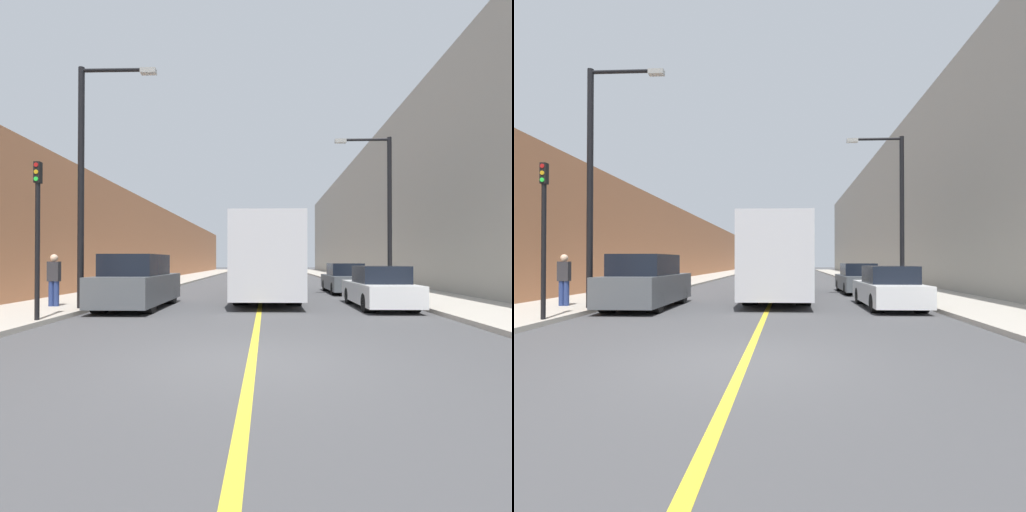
% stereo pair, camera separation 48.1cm
% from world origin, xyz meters
% --- Properties ---
extents(ground_plane, '(200.00, 200.00, 0.00)m').
position_xyz_m(ground_plane, '(0.00, 0.00, 0.00)').
color(ground_plane, '#474749').
extents(sidewalk_left, '(3.50, 72.00, 0.13)m').
position_xyz_m(sidewalk_left, '(-7.24, 30.00, 0.07)').
color(sidewalk_left, '#B2AA9E').
rests_on(sidewalk_left, ground).
extents(sidewalk_right, '(3.50, 72.00, 0.13)m').
position_xyz_m(sidewalk_right, '(7.24, 30.00, 0.07)').
color(sidewalk_right, '#B2AA9E').
rests_on(sidewalk_right, ground).
extents(building_row_left, '(4.00, 72.00, 6.38)m').
position_xyz_m(building_row_left, '(-10.99, 30.00, 3.19)').
color(building_row_left, '#B2724C').
rests_on(building_row_left, ground).
extents(building_row_right, '(4.00, 72.00, 11.88)m').
position_xyz_m(building_row_right, '(10.99, 30.00, 5.94)').
color(building_row_right, gray).
rests_on(building_row_right, ground).
extents(road_center_line, '(0.16, 72.00, 0.01)m').
position_xyz_m(road_center_line, '(0.00, 30.00, 0.00)').
color(road_center_line, gold).
rests_on(road_center_line, ground).
extents(bus, '(2.56, 12.02, 3.34)m').
position_xyz_m(bus, '(0.27, 12.16, 1.80)').
color(bus, silver).
rests_on(bus, ground).
extents(parked_suv_left, '(1.95, 4.72, 1.89)m').
position_xyz_m(parked_suv_left, '(-4.28, 7.30, 0.87)').
color(parked_suv_left, '#51565B').
rests_on(parked_suv_left, ground).
extents(car_right_near, '(1.78, 4.42, 1.48)m').
position_xyz_m(car_right_near, '(4.23, 7.68, 0.67)').
color(car_right_near, silver).
rests_on(car_right_near, ground).
extents(car_right_mid, '(1.78, 4.66, 1.54)m').
position_xyz_m(car_right_mid, '(4.28, 14.32, 0.69)').
color(car_right_mid, '#51565B').
rests_on(car_right_mid, ground).
extents(street_lamp_left, '(2.55, 0.24, 7.84)m').
position_xyz_m(street_lamp_left, '(-5.58, 6.19, 4.58)').
color(street_lamp_left, black).
rests_on(street_lamp_left, sidewalk_left).
extents(street_lamp_right, '(2.55, 0.24, 7.12)m').
position_xyz_m(street_lamp_right, '(5.56, 11.52, 4.21)').
color(street_lamp_right, black).
rests_on(street_lamp_right, sidewalk_right).
extents(traffic_light, '(0.16, 0.18, 4.10)m').
position_xyz_m(traffic_light, '(-5.69, 3.58, 2.37)').
color(traffic_light, black).
rests_on(traffic_light, sidewalk_left).
extents(pedestrian, '(0.39, 0.25, 1.75)m').
position_xyz_m(pedestrian, '(-6.94, 6.69, 1.04)').
color(pedestrian, navy).
rests_on(pedestrian, sidewalk_left).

